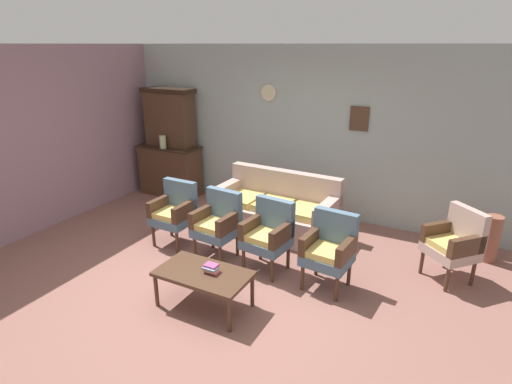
{
  "coord_description": "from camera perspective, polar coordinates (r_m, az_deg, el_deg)",
  "views": [
    {
      "loc": [
        2.36,
        -3.5,
        2.7
      ],
      "look_at": [
        0.0,
        0.99,
        0.85
      ],
      "focal_mm": 28.64,
      "sensor_mm": 36.0,
      "label": 1
    }
  ],
  "objects": [
    {
      "name": "side_cabinet",
      "position": [
        7.84,
        -11.85,
        3.02
      ],
      "size": [
        1.16,
        0.55,
        0.93
      ],
      "color": "#472D1E",
      "rests_on": "ground"
    },
    {
      "name": "floral_couch",
      "position": [
        6.13,
        2.86,
        -2.78
      ],
      "size": [
        1.83,
        0.87,
        0.9
      ],
      "color": "tan",
      "rests_on": "ground"
    },
    {
      "name": "wingback_chair_by_fireplace",
      "position": [
        5.39,
        25.99,
        -6.23
      ],
      "size": [
        0.71,
        0.71,
        0.9
      ],
      "color": "tan",
      "rests_on": "ground"
    },
    {
      "name": "coffee_table",
      "position": [
        4.46,
        -7.34,
        -11.51
      ],
      "size": [
        1.0,
        0.56,
        0.42
      ],
      "color": "#472D1E",
      "rests_on": "ground"
    },
    {
      "name": "vase_on_cabinet",
      "position": [
        7.54,
        -12.89,
        6.85
      ],
      "size": [
        0.12,
        0.12,
        0.23
      ],
      "primitive_type": "cylinder",
      "color": "#ACB686",
      "rests_on": "side_cabinet"
    },
    {
      "name": "armchair_near_couch_end",
      "position": [
        5.07,
        1.74,
        -5.71
      ],
      "size": [
        0.57,
        0.55,
        0.9
      ],
      "color": "slate",
      "rests_on": "ground"
    },
    {
      "name": "ground_plane",
      "position": [
        5.01,
        -5.43,
        -12.68
      ],
      "size": [
        7.68,
        7.68,
        0.0
      ],
      "primitive_type": "plane",
      "color": "#84564C"
    },
    {
      "name": "armchair_near_cabinet",
      "position": [
        5.83,
        -11.3,
        -2.54
      ],
      "size": [
        0.53,
        0.5,
        0.9
      ],
      "color": "slate",
      "rests_on": "ground"
    },
    {
      "name": "armchair_row_middle",
      "position": [
        4.79,
        10.22,
        -7.64
      ],
      "size": [
        0.56,
        0.54,
        0.9
      ],
      "color": "slate",
      "rests_on": "ground"
    },
    {
      "name": "book_stack_on_table",
      "position": [
        4.4,
        -6.29,
        -10.61
      ],
      "size": [
        0.16,
        0.13,
        0.09
      ],
      "color": "#EC4F81",
      "rests_on": "coffee_table"
    },
    {
      "name": "floor_vase_by_wall",
      "position": [
        6.15,
        30.0,
        -5.65
      ],
      "size": [
        0.21,
        0.21,
        0.63
      ],
      "primitive_type": "cylinder",
      "color": "brown",
      "rests_on": "ground"
    },
    {
      "name": "armchair_by_doorway",
      "position": [
        5.39,
        -5.36,
        -4.16
      ],
      "size": [
        0.56,
        0.53,
        0.9
      ],
      "color": "slate",
      "rests_on": "ground"
    },
    {
      "name": "cabinet_upper_hutch",
      "position": [
        7.67,
        -11.99,
        10.22
      ],
      "size": [
        0.99,
        0.38,
        1.03
      ],
      "color": "#472D1E",
      "rests_on": "side_cabinet"
    },
    {
      "name": "wall_left_side",
      "position": [
        6.73,
        -29.75,
        5.82
      ],
      "size": [
        0.06,
        5.2,
        2.7
      ],
      "primitive_type": "cube",
      "color": "gray",
      "rests_on": "ground"
    },
    {
      "name": "wall_back_with_decor",
      "position": [
        6.7,
        6.58,
        8.29
      ],
      "size": [
        6.4,
        0.09,
        2.7
      ],
      "color": "#939E99",
      "rests_on": "ground"
    }
  ]
}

